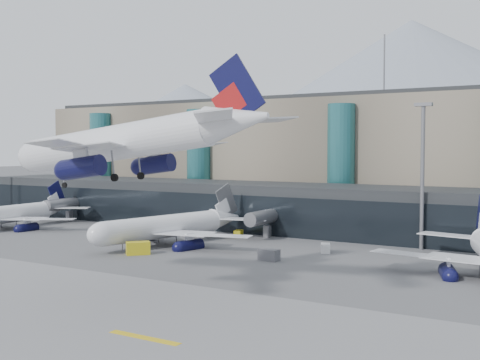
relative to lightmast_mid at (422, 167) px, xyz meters
The scene contains 16 objects.
ground 58.41m from the lightmast_mid, 122.01° to the right, with size 900.00×900.00×0.00m, color #515154.
runway_strip 71.25m from the lightmast_mid, 115.46° to the right, with size 400.00×40.00×0.04m, color slate.
runway_markings 71.24m from the lightmast_mid, 115.46° to the right, with size 128.00×1.00×0.02m.
concourse 32.94m from the lightmast_mid, 162.04° to the left, with size 170.00×27.00×10.00m.
terminal_main 69.21m from the lightmast_mid, 142.63° to the left, with size 130.00×30.00×31.00m.
teal_towers 51.97m from the lightmast_mid, 149.97° to the left, with size 116.40×19.40×46.00m.
lightmast_mid is the anchor object (origin of this frame).
hero_jet 54.89m from the lightmast_mid, 112.08° to the right, with size 36.97×37.66×12.15m.
jet_parked_left 87.83m from the lightmast_mid, 169.70° to the right, with size 34.65×33.82×11.17m.
jet_parked_mid 45.09m from the lightmast_mid, 159.34° to the right, with size 36.47×37.37×12.02m.
veh_a 61.92m from the lightmast_mid, 165.23° to the right, with size 3.53×1.99×1.99m, color silver.
veh_b 38.13m from the lightmast_mid, behind, with size 2.29×1.41×1.32m, color gold.
veh_c 32.03m from the lightmast_mid, 128.73° to the right, with size 3.25×1.72×1.81m, color #525257.
veh_f 102.60m from the lightmast_mid, behind, with size 3.50×1.85×1.95m, color #525257.
veh_g 22.18m from the lightmast_mid, 139.29° to the right, with size 2.62×1.53×1.53m, color silver.
veh_h 50.79m from the lightmast_mid, 143.72° to the right, with size 3.85×2.03×2.13m, color gold.
Camera 1 is at (55.76, -57.95, 17.68)m, focal length 45.00 mm.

